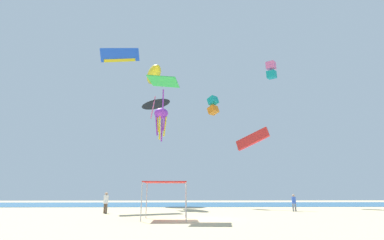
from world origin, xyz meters
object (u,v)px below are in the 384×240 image
at_px(person_near_tent, 106,201).
at_px(kite_diamond_green, 163,84).
at_px(person_leftmost, 294,201).
at_px(kite_box_teal, 213,105).
at_px(kite_parafoil_red, 252,139).
at_px(kite_parafoil_blue, 121,55).
at_px(kite_box_pink, 271,70).
at_px(kite_inflatable_yellow, 154,75).
at_px(canopy_tent, 165,184).
at_px(kite_delta_black, 155,102).
at_px(kite_octopus_purple, 161,115).

bearing_deg(person_near_tent, kite_diamond_green, -168.44).
height_order(person_leftmost, kite_box_teal, kite_box_teal).
relative_size(kite_parafoil_red, kite_parafoil_blue, 0.79).
bearing_deg(kite_box_pink, kite_diamond_green, 87.71).
xyz_separation_m(kite_inflatable_yellow, kite_parafoil_blue, (-4.19, -5.69, 0.51)).
height_order(person_near_tent, kite_inflatable_yellow, kite_inflatable_yellow).
relative_size(canopy_tent, person_leftmost, 1.79).
xyz_separation_m(person_leftmost, kite_box_teal, (-6.94, 11.54, 13.81)).
xyz_separation_m(canopy_tent, kite_box_pink, (16.35, 24.31, 19.91)).
distance_m(canopy_tent, kite_delta_black, 31.33).
bearing_deg(kite_octopus_purple, person_near_tent, -74.00).
relative_size(kite_parafoil_red, kite_box_teal, 1.33).
height_order(kite_parafoil_red, kite_box_teal, kite_box_teal).
bearing_deg(person_near_tent, kite_inflatable_yellow, -51.70).
xyz_separation_m(kite_delta_black, kite_box_pink, (19.99, -3.01, 5.02)).
height_order(kite_parafoil_red, kite_diamond_green, kite_diamond_green).
bearing_deg(kite_inflatable_yellow, canopy_tent, -5.53).
relative_size(kite_diamond_green, kite_inflatable_yellow, 0.51).
relative_size(canopy_tent, kite_parafoil_red, 0.79).
height_order(person_leftmost, kite_diamond_green, kite_diamond_green).
relative_size(kite_box_teal, kite_inflatable_yellow, 0.40).
height_order(person_near_tent, kite_box_teal, kite_box_teal).
relative_size(canopy_tent, kite_octopus_purple, 0.69).
xyz_separation_m(person_near_tent, person_leftmost, (18.64, 2.32, -0.12)).
bearing_deg(canopy_tent, kite_octopus_purple, 96.05).
height_order(person_near_tent, kite_parafoil_red, kite_parafoil_red).
xyz_separation_m(kite_box_teal, kite_diamond_green, (-6.34, -17.67, -3.42)).
bearing_deg(kite_diamond_green, kite_inflatable_yellow, -163.25).
height_order(canopy_tent, kite_diamond_green, kite_diamond_green).
xyz_separation_m(kite_parafoil_red, kite_delta_black, (-13.87, 12.14, 8.77)).
height_order(person_leftmost, kite_delta_black, kite_delta_black).
xyz_separation_m(person_near_tent, kite_parafoil_blue, (-1.84, 9.82, 19.82)).
height_order(kite_box_teal, kite_diamond_green, kite_box_teal).
relative_size(kite_box_teal, kite_diamond_green, 0.79).
bearing_deg(kite_inflatable_yellow, person_near_tent, -23.21).
height_order(kite_box_teal, kite_delta_black, kite_delta_black).
relative_size(kite_octopus_purple, kite_box_pink, 1.43).
bearing_deg(person_leftmost, kite_parafoil_red, -86.39).
height_order(canopy_tent, person_near_tent, canopy_tent).
xyz_separation_m(kite_inflatable_yellow, kite_box_pink, (19.91, 1.96, 1.95)).
xyz_separation_m(kite_box_teal, kite_parafoil_blue, (-13.54, -4.04, 6.12)).
relative_size(person_leftmost, kite_diamond_green, 0.47).
xyz_separation_m(canopy_tent, person_near_tent, (-5.91, 6.83, -1.36)).
height_order(canopy_tent, kite_box_pink, kite_box_pink).
relative_size(person_near_tent, kite_parafoil_blue, 0.39).
bearing_deg(kite_diamond_green, kite_box_teal, 168.14).
bearing_deg(person_near_tent, kite_parafoil_blue, -32.46).
relative_size(person_near_tent, kite_box_pink, 0.62).
bearing_deg(person_near_tent, kite_delta_black, -49.39).
bearing_deg(kite_box_pink, person_leftmost, 112.73).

